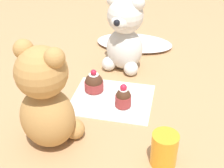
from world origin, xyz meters
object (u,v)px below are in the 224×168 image
object	(u,v)px
cupcake_near_cream_bear	(94,83)
juice_glass	(164,149)
teddy_bear_cream	(124,34)
teddy_bear_tan	(46,99)
cupcake_near_tan_bear	(123,97)

from	to	relation	value
cupcake_near_cream_bear	juice_glass	size ratio (longest dim) A/B	0.84
teddy_bear_cream	teddy_bear_tan	bearing A→B (deg)	-93.38
juice_glass	teddy_bear_cream	bearing A→B (deg)	112.16
cupcake_near_tan_bear	cupcake_near_cream_bear	bearing A→B (deg)	149.48
teddy_bear_tan	cupcake_near_tan_bear	size ratio (longest dim) A/B	3.80
teddy_bear_cream	cupcake_near_tan_bear	xyz separation A→B (m)	(0.04, -0.22, -0.09)
cupcake_near_tan_bear	juice_glass	distance (m)	0.23
cupcake_near_cream_bear	cupcake_near_tan_bear	bearing A→B (deg)	-30.52
cupcake_near_tan_bear	teddy_bear_tan	bearing A→B (deg)	-130.65
teddy_bear_tan	cupcake_near_tan_bear	distance (m)	0.25
teddy_bear_tan	juice_glass	size ratio (longest dim) A/B	3.21
cupcake_near_cream_bear	cupcake_near_tan_bear	size ratio (longest dim) A/B	0.99
teddy_bear_cream	teddy_bear_tan	distance (m)	0.41
teddy_bear_tan	juice_glass	distance (m)	0.29
teddy_bear_cream	cupcake_near_tan_bear	world-z (taller)	teddy_bear_cream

